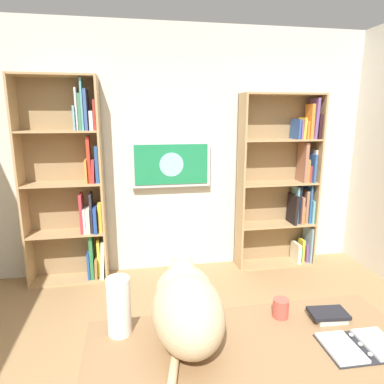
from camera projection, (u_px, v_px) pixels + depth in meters
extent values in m
cube|color=beige|center=(174.00, 153.00, 3.77)|extent=(4.52, 0.06, 2.70)
cube|color=tan|center=(314.00, 182.00, 3.94)|extent=(0.02, 0.28, 1.99)
cube|color=tan|center=(241.00, 185.00, 3.79)|extent=(0.02, 0.28, 1.99)
cube|color=#93754E|center=(273.00, 181.00, 3.99)|extent=(0.92, 0.01, 1.99)
cube|color=tan|center=(274.00, 263.00, 4.08)|extent=(0.88, 0.27, 0.02)
cube|color=tan|center=(276.00, 224.00, 3.97)|extent=(0.88, 0.27, 0.02)
cube|color=tan|center=(278.00, 183.00, 3.86)|extent=(0.88, 0.27, 0.02)
cube|color=tan|center=(281.00, 140.00, 3.76)|extent=(0.88, 0.27, 0.02)
cube|color=tan|center=(283.00, 94.00, 3.65)|extent=(0.88, 0.27, 0.02)
cube|color=#6F90A9|center=(307.00, 244.00, 4.09)|extent=(0.02, 0.23, 0.43)
cube|color=#72437F|center=(305.00, 252.00, 4.11)|extent=(0.03, 0.14, 0.21)
cube|color=gold|center=(301.00, 250.00, 4.12)|extent=(0.03, 0.13, 0.27)
cube|color=#2B7B4F|center=(298.00, 254.00, 4.11)|extent=(0.02, 0.16, 0.16)
cube|color=beige|center=(296.00, 252.00, 4.10)|extent=(0.04, 0.21, 0.23)
cube|color=#5BA2A9|center=(309.00, 210.00, 4.01)|extent=(0.02, 0.22, 0.27)
cube|color=#285696|center=(307.00, 203.00, 3.99)|extent=(0.02, 0.18, 0.45)
cube|color=#8F664F|center=(305.00, 206.00, 3.98)|extent=(0.03, 0.13, 0.39)
cube|color=orange|center=(302.00, 214.00, 3.99)|extent=(0.02, 0.13, 0.20)
cube|color=#9B634A|center=(299.00, 209.00, 3.99)|extent=(0.03, 0.23, 0.32)
cube|color=black|center=(297.00, 204.00, 3.97)|extent=(0.03, 0.17, 0.46)
cube|color=#5A97A3|center=(295.00, 204.00, 3.96)|extent=(0.02, 0.17, 0.44)
cube|color=black|center=(293.00, 209.00, 3.95)|extent=(0.04, 0.23, 0.34)
cube|color=beige|center=(313.00, 166.00, 3.90)|extent=(0.02, 0.15, 0.37)
cube|color=#2D589D|center=(311.00, 168.00, 3.89)|extent=(0.02, 0.23, 0.32)
cube|color=#B53231|center=(308.00, 173.00, 3.90)|extent=(0.03, 0.16, 0.19)
cube|color=olive|center=(305.00, 170.00, 3.89)|extent=(0.03, 0.18, 0.26)
cube|color=#98634C|center=(303.00, 162.00, 3.87)|extent=(0.04, 0.21, 0.45)
cube|color=black|center=(316.00, 126.00, 3.79)|extent=(0.04, 0.22, 0.27)
cube|color=#714C8D|center=(314.00, 119.00, 3.75)|extent=(0.04, 0.19, 0.44)
cube|color=orange|center=(310.00, 121.00, 3.76)|extent=(0.04, 0.16, 0.38)
cube|color=orange|center=(305.00, 130.00, 3.79)|extent=(0.03, 0.17, 0.20)
cube|color=gold|center=(302.00, 128.00, 3.78)|extent=(0.02, 0.17, 0.23)
cube|color=gold|center=(301.00, 129.00, 3.76)|extent=(0.04, 0.23, 0.22)
cube|color=#765083|center=(298.00, 130.00, 3.76)|extent=(0.02, 0.22, 0.20)
cube|color=#2E5097|center=(296.00, 129.00, 3.75)|extent=(0.03, 0.22, 0.22)
cube|color=tan|center=(102.00, 183.00, 3.51)|extent=(0.02, 0.28, 2.14)
cube|color=tan|center=(22.00, 185.00, 3.37)|extent=(0.02, 0.28, 2.14)
cube|color=#93754E|center=(65.00, 182.00, 3.57)|extent=(0.81, 0.01, 2.14)
cube|color=tan|center=(71.00, 279.00, 3.68)|extent=(0.76, 0.27, 0.02)
cube|color=tan|center=(67.00, 233.00, 3.56)|extent=(0.76, 0.27, 0.02)
cube|color=tan|center=(63.00, 184.00, 3.44)|extent=(0.76, 0.27, 0.02)
cube|color=tan|center=(58.00, 131.00, 3.33)|extent=(0.76, 0.27, 0.02)
cube|color=tan|center=(53.00, 75.00, 3.21)|extent=(0.76, 0.27, 0.02)
cube|color=beige|center=(103.00, 258.00, 3.69)|extent=(0.06, 0.23, 0.41)
cube|color=gold|center=(99.00, 257.00, 3.69)|extent=(0.03, 0.12, 0.43)
cube|color=olive|center=(97.00, 267.00, 3.69)|extent=(0.03, 0.19, 0.22)
cube|color=#2C7340|center=(92.00, 255.00, 3.66)|extent=(0.04, 0.17, 0.49)
cube|color=navy|center=(89.00, 265.00, 3.66)|extent=(0.02, 0.14, 0.30)
cube|color=gold|center=(100.00, 217.00, 3.57)|extent=(0.04, 0.13, 0.31)
cube|color=#234398|center=(96.00, 219.00, 3.57)|extent=(0.03, 0.24, 0.28)
cube|color=#2A252F|center=(92.00, 212.00, 3.55)|extent=(0.02, 0.19, 0.42)
cube|color=beige|center=(89.00, 220.00, 3.56)|extent=(0.04, 0.22, 0.26)
cube|color=silver|center=(85.00, 220.00, 3.55)|extent=(0.02, 0.21, 0.26)
cube|color=#AD313A|center=(82.00, 213.00, 3.53)|extent=(0.03, 0.19, 0.41)
cube|color=#284E8B|center=(97.00, 164.00, 3.44)|extent=(0.03, 0.14, 0.37)
cube|color=red|center=(93.00, 171.00, 3.46)|extent=(0.04, 0.17, 0.24)
cube|color=red|center=(89.00, 160.00, 3.42)|extent=(0.03, 0.13, 0.47)
cube|color=orange|center=(87.00, 171.00, 3.46)|extent=(0.02, 0.22, 0.24)
cube|color=#AB3128|center=(95.00, 115.00, 3.34)|extent=(0.02, 0.12, 0.30)
cube|color=silver|center=(92.00, 121.00, 3.35)|extent=(0.04, 0.15, 0.19)
cube|color=#36508B|center=(86.00, 110.00, 3.32)|extent=(0.03, 0.23, 0.40)
cube|color=#59A29C|center=(82.00, 105.00, 3.30)|extent=(0.02, 0.16, 0.49)
cube|color=#427453|center=(80.00, 112.00, 3.33)|extent=(0.03, 0.18, 0.36)
cube|color=silver|center=(77.00, 109.00, 3.31)|extent=(0.02, 0.17, 0.41)
cube|color=#6CA4B0|center=(75.00, 118.00, 3.31)|extent=(0.02, 0.20, 0.24)
cube|color=#B7B7BC|center=(171.00, 164.00, 3.71)|extent=(0.87, 0.06, 0.51)
cube|color=#1E7F4C|center=(171.00, 165.00, 3.67)|extent=(0.80, 0.01, 0.44)
cylinder|color=#8CCCEA|center=(172.00, 165.00, 3.67)|extent=(0.26, 0.00, 0.26)
cube|color=olive|center=(254.00, 348.00, 1.51)|extent=(1.49, 0.63, 0.03)
cube|color=olive|center=(349.00, 358.00, 1.98)|extent=(0.06, 0.06, 0.72)
ellipsoid|color=#D1B284|center=(188.00, 312.00, 1.49)|extent=(0.32, 0.50, 0.31)
ellipsoid|color=#D1B284|center=(184.00, 291.00, 1.59)|extent=(0.27, 0.27, 0.23)
sphere|color=#D1B284|center=(182.00, 273.00, 1.63)|extent=(0.14, 0.14, 0.14)
cone|color=#D1B284|center=(190.00, 262.00, 1.63)|extent=(0.06, 0.06, 0.08)
cone|color=#D1B284|center=(174.00, 264.00, 1.61)|extent=(0.06, 0.06, 0.08)
cone|color=beige|center=(190.00, 264.00, 1.62)|extent=(0.04, 0.04, 0.05)
cone|color=beige|center=(174.00, 265.00, 1.61)|extent=(0.04, 0.04, 0.05)
cylinder|color=#D1B284|center=(173.00, 377.00, 1.30)|extent=(0.11, 0.35, 0.04)
cube|color=#26262B|center=(378.00, 345.00, 1.50)|extent=(0.16, 0.22, 0.01)
cube|color=#26262B|center=(341.00, 349.00, 1.48)|extent=(0.16, 0.22, 0.01)
cube|color=#26262B|center=(360.00, 347.00, 1.49)|extent=(0.04, 0.22, 0.01)
cube|color=white|center=(379.00, 343.00, 1.50)|extent=(0.14, 0.21, 0.01)
cube|color=white|center=(341.00, 347.00, 1.48)|extent=(0.14, 0.21, 0.01)
cylinder|color=silver|center=(370.00, 354.00, 1.42)|extent=(0.02, 0.02, 0.01)
cylinder|color=silver|center=(360.00, 344.00, 1.49)|extent=(0.02, 0.02, 0.01)
cylinder|color=silver|center=(351.00, 335.00, 1.55)|extent=(0.02, 0.02, 0.01)
cylinder|color=white|center=(119.00, 306.00, 1.56)|extent=(0.11, 0.11, 0.28)
cylinder|color=#D84C3F|center=(281.00, 308.00, 1.71)|extent=(0.08, 0.08, 0.10)
cube|color=beige|center=(329.00, 317.00, 1.70)|extent=(0.15, 0.12, 0.02)
cube|color=black|center=(328.00, 313.00, 1.69)|extent=(0.19, 0.13, 0.02)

